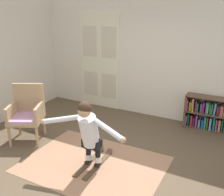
{
  "coord_description": "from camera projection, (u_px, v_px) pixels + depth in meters",
  "views": [
    {
      "loc": [
        1.87,
        -3.13,
        2.53
      ],
      "look_at": [
        -0.09,
        0.59,
        1.05
      ],
      "focal_mm": 41.95,
      "sensor_mm": 36.0,
      "label": 1
    }
  ],
  "objects": [
    {
      "name": "back_wall",
      "position": [
        157.0,
        56.0,
        5.96
      ],
      "size": [
        6.0,
        0.1,
        2.9
      ],
      "primitive_type": "cube",
      "color": "silver",
      "rests_on": "ground"
    },
    {
      "name": "person_skier",
      "position": [
        89.0,
        130.0,
        4.09
      ],
      "size": [
        1.47,
        0.53,
        1.13
      ],
      "color": "white",
      "rests_on": "skis_pair"
    },
    {
      "name": "skis_pair",
      "position": [
        94.0,
        162.0,
        4.45
      ],
      "size": [
        0.3,
        0.93,
        0.07
      ],
      "color": "#493724",
      "rests_on": "rug"
    },
    {
      "name": "wicker_chair",
      "position": [
        27.0,
        112.0,
        5.1
      ],
      "size": [
        0.81,
        0.81,
        1.1
      ],
      "color": "tan",
      "rests_on": "ground"
    },
    {
      "name": "bookshelf",
      "position": [
        217.0,
        116.0,
        5.51
      ],
      "size": [
        1.34,
        0.3,
        0.73
      ],
      "color": "brown",
      "rests_on": "ground"
    },
    {
      "name": "double_door",
      "position": [
        100.0,
        60.0,
        6.63
      ],
      "size": [
        1.22,
        0.05,
        2.45
      ],
      "color": "silver",
      "rests_on": "ground"
    },
    {
      "name": "ground_plane",
      "position": [
        100.0,
        170.0,
        4.27
      ],
      "size": [
        7.2,
        7.2,
        0.0
      ],
      "primitive_type": "plane",
      "color": "brown"
    },
    {
      "name": "rug",
      "position": [
        93.0,
        164.0,
        4.42
      ],
      "size": [
        2.31,
        1.69,
        0.01
      ],
      "primitive_type": "cube",
      "color": "#9F7459",
      "rests_on": "ground"
    }
  ]
}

